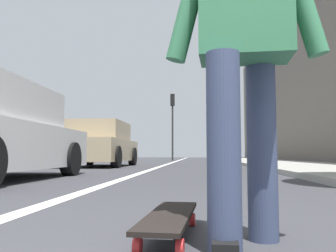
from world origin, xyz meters
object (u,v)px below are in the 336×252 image
skater_person (244,34)px  traffic_light (173,115)px  skateboard (170,218)px  parked_car_mid (101,145)px

skater_person → traffic_light: size_ratio=0.37×
skateboard → parked_car_mid: bearing=17.3°
parked_car_mid → traffic_light: bearing=-7.7°
skateboard → traffic_light: (21.74, 1.47, 2.99)m
parked_car_mid → skateboard: bearing=-162.7°
skater_person → parked_car_mid: bearing=18.8°
skater_person → traffic_light: (21.89, 1.81, 2.15)m
skateboard → parked_car_mid: 10.36m
skateboard → skater_person: 0.92m
parked_car_mid → traffic_light: 12.21m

